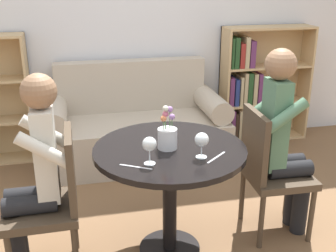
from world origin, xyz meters
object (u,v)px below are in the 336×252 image
at_px(chair_right, 269,168).
at_px(wine_glass_right, 202,140).
at_px(couch, 136,128).
at_px(wine_glass_left, 149,145).
at_px(person_right, 284,141).
at_px(flower_vase, 167,136).
at_px(chair_left, 53,198).
at_px(person_left, 34,175).
at_px(bookshelf_right, 253,85).

xyz_separation_m(chair_right, wine_glass_right, (-0.56, -0.26, 0.36)).
relative_size(couch, wine_glass_left, 10.66).
distance_m(person_right, flower_vase, 0.83).
bearing_deg(wine_glass_left, chair_left, 161.74).
xyz_separation_m(chair_left, person_right, (1.50, 0.10, 0.19)).
bearing_deg(person_right, couch, 30.68).
distance_m(chair_left, chair_right, 1.42).
bearing_deg(wine_glass_left, person_right, 16.19).
bearing_deg(chair_right, person_left, 95.35).
height_order(chair_right, flower_vase, flower_vase).
height_order(bookshelf_right, wine_glass_right, bookshelf_right).
bearing_deg(wine_glass_left, wine_glass_right, 3.91).
distance_m(wine_glass_right, flower_vase, 0.23).
bearing_deg(wine_glass_left, couch, 84.68).
height_order(chair_right, person_left, person_left).
relative_size(person_left, flower_vase, 4.62).
bearing_deg(wine_glass_right, bookshelf_right, 59.16).
xyz_separation_m(person_left, wine_glass_left, (0.64, -0.18, 0.20)).
bearing_deg(chair_right, flower_vase, 98.69).
height_order(couch, chair_right, couch).
height_order(person_left, wine_glass_left, person_left).
relative_size(chair_left, flower_vase, 3.34).
bearing_deg(wine_glass_right, chair_right, 24.77).
bearing_deg(bookshelf_right, chair_left, -138.44).
relative_size(couch, person_right, 1.30).
height_order(couch, flower_vase, flower_vase).
bearing_deg(chair_left, wine_glass_right, 78.77).
bearing_deg(chair_right, wine_glass_left, 109.47).
bearing_deg(flower_vase, wine_glass_right, -46.26).
bearing_deg(wine_glass_right, chair_left, 169.33).
bearing_deg(couch, chair_right, -63.51).
height_order(chair_left, person_right, person_right).
bearing_deg(wine_glass_left, person_left, 164.29).
relative_size(couch, chair_right, 1.88).
relative_size(chair_right, wine_glass_left, 5.67).
distance_m(couch, wine_glass_left, 1.79).
bearing_deg(chair_left, flower_vase, 90.10).
bearing_deg(person_left, chair_right, 93.26).
relative_size(person_left, wine_glass_right, 8.28).
distance_m(chair_left, wine_glass_left, 0.68).
xyz_separation_m(chair_left, flower_vase, (0.69, 0.01, 0.33)).
xyz_separation_m(couch, flower_vase, (-0.02, -1.51, 0.52)).
distance_m(couch, bookshelf_right, 1.36).
bearing_deg(couch, person_left, -117.68).
xyz_separation_m(chair_left, person_left, (-0.09, -0.00, 0.16)).
relative_size(wine_glass_left, wine_glass_right, 1.06).
bearing_deg(person_left, chair_left, 90.38).
height_order(chair_right, wine_glass_right, chair_right).
height_order(bookshelf_right, flower_vase, bookshelf_right).
bearing_deg(person_right, person_left, 95.00).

